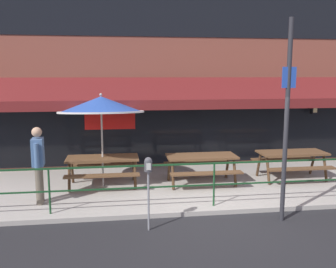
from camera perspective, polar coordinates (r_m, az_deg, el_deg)
The scene contains 11 objects.
ground_plane at distance 8.14m, azimuth 7.49°, elevation -12.15°, with size 120.00×120.00×0.00m, color #232326.
patio_deck at distance 9.96m, azimuth 4.42°, elevation -7.80°, with size 15.00×4.00×0.10m, color #ADA89E.
restaurant_building at distance 11.72m, azimuth 2.25°, elevation 11.20°, with size 15.00×1.60×6.78m.
patio_railing at distance 8.16m, azimuth 7.05°, elevation -6.17°, with size 13.84×0.04×0.97m.
picnic_table_left at distance 9.66m, azimuth -9.92°, elevation -4.41°, with size 1.80×1.42×0.76m.
picnic_table_centre at distance 9.76m, azimuth 5.11°, elevation -4.16°, with size 1.80×1.42×0.76m.
picnic_table_right at distance 10.70m, azimuth 18.34°, elevation -3.42°, with size 1.80×1.42×0.76m.
patio_umbrella_left at distance 9.46m, azimuth -10.16°, elevation 4.35°, with size 2.14×2.14×2.38m.
pedestrian_walking at distance 8.69m, azimuth -19.15°, elevation -3.92°, with size 0.27×0.62×1.71m.
parking_meter_near at distance 7.00m, azimuth -3.02°, elevation -5.74°, with size 0.15×0.16×1.42m.
street_sign_pole at distance 7.65m, azimuth 17.61°, elevation 2.05°, with size 0.28×0.09×4.00m.
Camera 1 is at (-2.07, -7.30, 2.93)m, focal length 40.00 mm.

